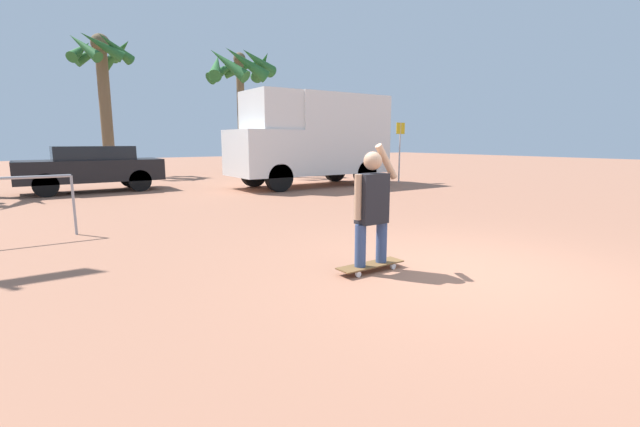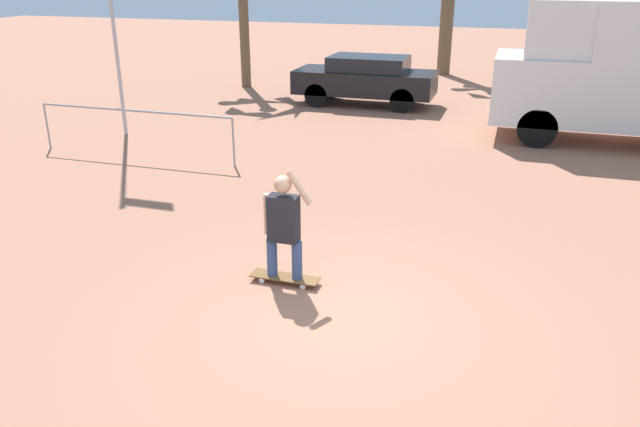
# 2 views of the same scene
# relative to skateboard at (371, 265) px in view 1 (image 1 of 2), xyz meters

# --- Properties ---
(ground_plane) EXTENTS (80.00, 80.00, 0.00)m
(ground_plane) POSITION_rel_skateboard_xyz_m (0.97, -0.68, -0.08)
(ground_plane) COLOR #A36B51
(skateboard) EXTENTS (0.95, 0.25, 0.09)m
(skateboard) POSITION_rel_skateboard_xyz_m (0.00, 0.00, 0.00)
(skateboard) COLOR brown
(skateboard) RESTS_ON ground_plane
(person_skateboarder) EXTENTS (0.68, 0.23, 1.53)m
(person_skateboarder) POSITION_rel_skateboard_xyz_m (-0.00, 0.00, 0.82)
(person_skateboarder) COLOR #384C7A
(person_skateboarder) RESTS_ON skateboard
(camper_van) EXTENTS (5.90, 2.16, 3.30)m
(camper_van) POSITION_rel_skateboard_xyz_m (5.23, 9.14, 1.72)
(camper_van) COLOR black
(camper_van) RESTS_ON ground_plane
(parked_car_black) EXTENTS (4.23, 1.71, 1.47)m
(parked_car_black) POSITION_rel_skateboard_xyz_m (-1.73, 11.67, 0.72)
(parked_car_black) COLOR black
(parked_car_black) RESTS_ON ground_plane
(palm_tree_near_van) EXTENTS (3.38, 3.41, 5.83)m
(palm_tree_near_van) POSITION_rel_skateboard_xyz_m (5.05, 14.90, 4.73)
(palm_tree_near_van) COLOR brown
(palm_tree_near_van) RESTS_ON ground_plane
(palm_tree_center_background) EXTENTS (2.94, 2.89, 6.40)m
(palm_tree_center_background) POSITION_rel_skateboard_xyz_m (-0.15, 18.32, 4.88)
(palm_tree_center_background) COLOR brown
(palm_tree_center_background) RESTS_ON ground_plane
(street_sign) EXTENTS (0.44, 0.06, 2.34)m
(street_sign) POSITION_rel_skateboard_xyz_m (8.79, 8.31, 1.43)
(street_sign) COLOR #B7B7BC
(street_sign) RESTS_ON ground_plane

